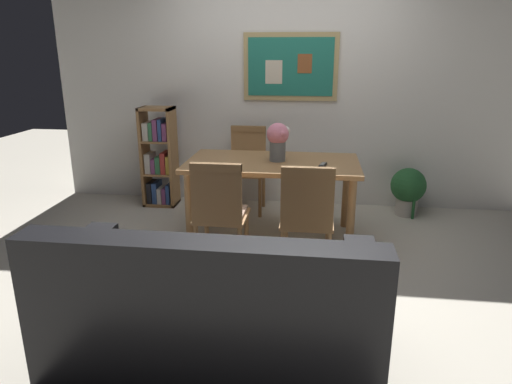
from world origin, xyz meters
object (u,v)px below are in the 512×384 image
object	(u,v)px
dining_chair_far_left	(247,162)
flower_vase	(278,139)
dining_chair_near_right	(307,213)
leather_couch	(212,311)
dining_chair_near_left	(220,208)
potted_ivy	(408,189)
tv_remote	(323,165)
bookshelf	(159,160)
dining_table	(272,171)

from	to	relation	value
dining_chair_far_left	flower_vase	size ratio (longest dim) A/B	2.64
dining_chair_near_right	leather_couch	xyz separation A→B (m)	(-0.49, -1.05, -0.23)
dining_chair_near_left	potted_ivy	size ratio (longest dim) A/B	1.68
flower_vase	tv_remote	world-z (taller)	flower_vase
bookshelf	tv_remote	bearing A→B (deg)	-27.27
dining_chair_near_right	tv_remote	bearing A→B (deg)	80.21
bookshelf	potted_ivy	bearing A→B (deg)	-0.11
dining_chair_near_left	bookshelf	world-z (taller)	bookshelf
dining_chair_near_left	tv_remote	bearing A→B (deg)	38.99
leather_couch	tv_remote	size ratio (longest dim) A/B	11.12
dining_chair_near_right	flower_vase	bearing A→B (deg)	109.73
dining_chair_near_left	tv_remote	world-z (taller)	dining_chair_near_left
dining_table	flower_vase	size ratio (longest dim) A/B	4.50
flower_vase	tv_remote	size ratio (longest dim) A/B	2.13
bookshelf	flower_vase	size ratio (longest dim) A/B	3.21
dining_table	dining_chair_near_right	size ratio (longest dim) A/B	1.70
flower_vase	bookshelf	bearing A→B (deg)	151.11
potted_ivy	flower_vase	bearing A→B (deg)	-150.25
dining_table	dining_chair_far_left	world-z (taller)	dining_chair_far_left
dining_chair_near_left	dining_chair_near_right	bearing A→B (deg)	-2.26
dining_chair_near_right	bookshelf	distance (m)	2.31
potted_ivy	flower_vase	world-z (taller)	flower_vase
flower_vase	potted_ivy	bearing A→B (deg)	29.75
dining_chair_far_left	flower_vase	xyz separation A→B (m)	(0.39, -0.74, 0.40)
dining_chair_far_left	bookshelf	xyz separation A→B (m)	(-1.00, 0.03, -0.02)
dining_chair_far_left	leather_couch	distance (m)	2.62
dining_chair_near_right	potted_ivy	size ratio (longest dim) A/B	1.68
potted_ivy	flower_vase	size ratio (longest dim) A/B	1.57
dining_chair_far_left	leather_couch	size ratio (longest dim) A/B	0.51
dining_chair_near_left	leather_couch	world-z (taller)	dining_chair_near_left
flower_vase	dining_chair_near_right	bearing A→B (deg)	-70.27
dining_chair_near_right	flower_vase	world-z (taller)	flower_vase
dining_chair_far_left	tv_remote	xyz separation A→B (m)	(0.80, -0.90, 0.21)
dining_chair_near_right	tv_remote	world-z (taller)	dining_chair_near_right
flower_vase	tv_remote	bearing A→B (deg)	-21.40
dining_chair_near_right	potted_ivy	bearing A→B (deg)	56.69
leather_couch	dining_chair_near_right	bearing A→B (deg)	64.90
dining_chair_near_right	bookshelf	size ratio (longest dim) A/B	0.82
leather_couch	potted_ivy	bearing A→B (deg)	59.82
dining_table	potted_ivy	world-z (taller)	dining_table
potted_ivy	leather_couch	bearing A→B (deg)	-120.18
tv_remote	flower_vase	bearing A→B (deg)	158.60
dining_table	leather_couch	xyz separation A→B (m)	(-0.16, -1.85, -0.33)
tv_remote	leather_couch	bearing A→B (deg)	-109.52
dining_chair_far_left	leather_couch	bearing A→B (deg)	-85.86
tv_remote	dining_chair_far_left	bearing A→B (deg)	131.54
bookshelf	dining_chair_near_right	bearing A→B (deg)	-43.29
leather_couch	bookshelf	distance (m)	2.90
dining_table	dining_chair_near_left	distance (m)	0.84
bookshelf	flower_vase	world-z (taller)	bookshelf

